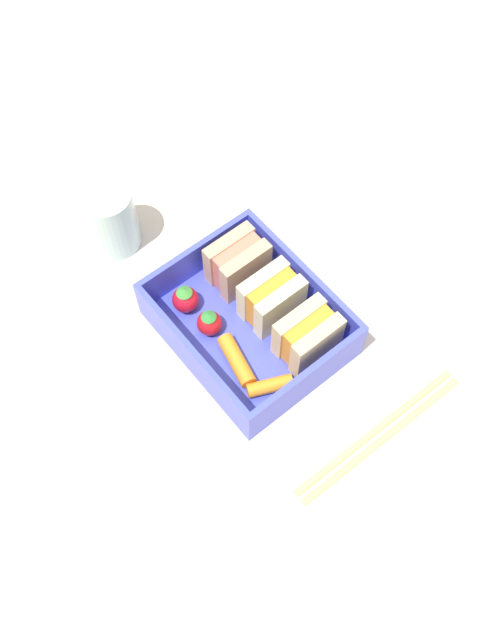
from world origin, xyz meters
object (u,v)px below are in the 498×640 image
carrot_stick_far_left (270,386)px  carrot_stick_left (237,360)px  chopstick_pair (379,434)px  sandwich_left (238,263)px  sandwich_center_left (272,298)px  strawberry_far_left (185,299)px  sandwich_center (307,336)px  strawberry_left (209,323)px  drinking_glass (111,219)px

carrot_stick_far_left → carrot_stick_left: bearing=-168.7°
chopstick_pair → sandwich_left: bearing=179.4°
sandwich_center_left → strawberry_far_left: sandwich_center_left is taller
sandwich_center_left → chopstick_pair: (16.18, -0.23, -3.48)cm
carrot_stick_left → sandwich_center_left: bearing=110.5°
sandwich_center → carrot_stick_far_left: (1.06, -5.50, -1.93)cm
sandwich_center_left → strawberry_left: bearing=-110.8°
sandwich_center_left → chopstick_pair: 16.55cm
sandwich_left → chopstick_pair: sandwich_left is taller
strawberry_left → carrot_stick_left: (4.64, -0.31, -0.59)cm
sandwich_left → strawberry_left: 6.84cm
sandwich_center → strawberry_left: (-7.60, -6.00, -1.24)cm
carrot_stick_far_left → drinking_glass: drinking_glass is taller
sandwich_center_left → carrot_stick_far_left: bearing=-40.8°
sandwich_left → carrot_stick_far_left: bearing=-25.2°
carrot_stick_far_left → strawberry_left: bearing=-176.7°
chopstick_pair → drinking_glass: bearing=-168.9°
sandwich_center_left → sandwich_center: same height
strawberry_far_left → carrot_stick_left: strawberry_far_left is taller
drinking_glass → carrot_stick_left: bearing=1.6°
strawberry_far_left → sandwich_left: bearing=85.0°
chopstick_pair → carrot_stick_left: bearing=-156.3°
sandwich_center → strawberry_far_left: sandwich_center is taller
strawberry_left → drinking_glass: size_ratio=0.40×
sandwich_center_left → carrot_stick_far_left: (6.38, -5.50, -1.93)cm
chopstick_pair → strawberry_far_left: bearing=-164.7°
sandwich_left → carrot_stick_left: sandwich_left is taller
chopstick_pair → sandwich_center: bearing=178.8°
sandwich_left → carrot_stick_far_left: size_ratio=1.30×
sandwich_left → sandwich_center_left: 5.32cm
strawberry_left → chopstick_pair: size_ratio=0.16×
sandwich_center → chopstick_pair: sandwich_center is taller
carrot_stick_left → strawberry_far_left: bearing=179.7°
carrot_stick_left → chopstick_pair: carrot_stick_left is taller
sandwich_center_left → carrot_stick_far_left: sandwich_center_left is taller
strawberry_left → carrot_stick_far_left: bearing=3.3°
sandwich_center → drinking_glass: (-23.08, -6.89, 0.09)cm
strawberry_left → carrot_stick_left: size_ratio=0.58×
sandwich_center → carrot_stick_far_left: 5.93cm
sandwich_center → strawberry_far_left: bearing=-150.8°
sandwich_left → drinking_glass: size_ratio=0.73×
sandwich_left → chopstick_pair: bearing=-0.6°
drinking_glass → strawberry_left: bearing=3.3°
sandwich_left → carrot_stick_far_left: (11.70, -5.50, -1.93)cm
sandwich_center → sandwich_center_left: bearing=180.0°
carrot_stick_far_left → chopstick_pair: 11.23cm
sandwich_center → strawberry_far_left: size_ratio=1.73×
strawberry_far_left → carrot_stick_far_left: strawberry_far_left is taller
carrot_stick_left → drinking_glass: size_ratio=0.69×
strawberry_left → carrot_stick_far_left: 8.71cm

